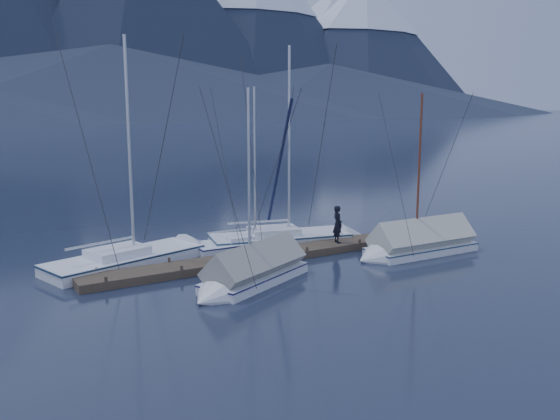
# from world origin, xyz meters

# --- Properties ---
(ground) EXTENTS (1000.00, 1000.00, 0.00)m
(ground) POSITION_xyz_m (0.00, 0.00, 0.00)
(ground) COLOR black
(ground) RESTS_ON ground
(dock) EXTENTS (18.00, 1.50, 0.54)m
(dock) POSITION_xyz_m (0.00, 2.00, 0.11)
(dock) COLOR #382D23
(dock) RESTS_ON ground
(mooring_posts) EXTENTS (15.12, 1.52, 0.35)m
(mooring_posts) POSITION_xyz_m (-0.50, 2.00, 0.35)
(mooring_posts) COLOR #382D23
(mooring_posts) RESTS_ON ground
(sailboat_open_left) EXTENTS (8.34, 4.39, 10.62)m
(sailboat_open_left) POSITION_xyz_m (-5.42, 4.56, 0.19)
(sailboat_open_left) COLOR white
(sailboat_open_left) RESTS_ON ground
(sailboat_open_mid) EXTENTS (6.41, 2.74, 8.42)m
(sailboat_open_mid) POSITION_xyz_m (0.48, 4.38, 0.15)
(sailboat_open_mid) COLOR white
(sailboat_open_mid) RESTS_ON ground
(sailboat_open_right) EXTENTS (8.27, 4.05, 10.53)m
(sailboat_open_right) POSITION_xyz_m (2.37, 4.07, 0.18)
(sailboat_open_right) COLOR silver
(sailboat_open_right) RESTS_ON ground
(sailboat_covered_near) EXTENTS (6.33, 2.72, 8.17)m
(sailboat_covered_near) POSITION_xyz_m (5.59, -0.67, 0.41)
(sailboat_covered_near) COLOR silver
(sailboat_covered_near) RESTS_ON ground
(sailboat_covered_far) EXTENTS (6.04, 4.05, 8.21)m
(sailboat_covered_far) POSITION_xyz_m (-3.19, -0.94, 0.40)
(sailboat_covered_far) COLOR silver
(sailboat_covered_far) RESTS_ON ground
(person) EXTENTS (0.55, 0.72, 1.79)m
(person) POSITION_xyz_m (3.15, 1.93, 1.23)
(person) COLOR black
(person) RESTS_ON dock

